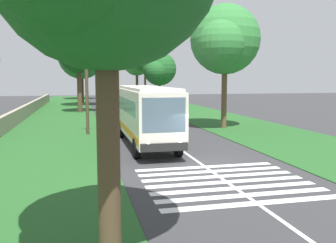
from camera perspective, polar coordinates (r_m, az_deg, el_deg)
ground at (r=18.72m, az=5.10°, el=-6.51°), size 160.00×160.00×0.00m
grass_verge_left at (r=32.66m, az=-17.42°, el=-1.13°), size 120.00×8.00×0.04m
grass_verge_right at (r=35.44m, az=10.05°, el=-0.34°), size 120.00×8.00×0.04m
centre_line at (r=33.08m, az=-3.11°, el=-0.77°), size 110.00×0.16×0.01m
coach_bus at (r=23.66m, az=-3.55°, el=1.51°), size 11.16×2.62×3.73m
zebra_crossing at (r=15.69m, az=8.99°, el=-9.14°), size 5.85×6.80×0.01m
trailing_car_0 at (r=43.09m, az=-8.24°, el=1.77°), size 4.30×1.78×1.43m
trailing_car_1 at (r=49.46m, az=-8.87°, el=2.38°), size 4.30×1.78×1.43m
trailing_car_2 at (r=57.48m, az=-9.31°, el=2.95°), size 4.30×1.78×1.43m
trailing_car_3 at (r=66.47m, az=-6.81°, el=3.47°), size 4.30×1.78×1.43m
trailing_minibus_0 at (r=74.83m, az=-7.66°, el=4.48°), size 6.00×2.14×2.53m
roadside_tree_left_0 at (r=60.23m, az=-13.29°, el=9.61°), size 8.42×7.19×11.33m
roadside_tree_left_2 at (r=78.37m, az=-13.60°, el=9.35°), size 8.14×7.24×12.00m
roadside_tree_left_3 at (r=48.00m, az=-13.68°, el=10.01°), size 5.79×5.03×9.88m
roadside_tree_right_0 at (r=58.81m, az=-1.48°, el=7.93°), size 6.55×5.28×8.38m
roadside_tree_right_1 at (r=70.06m, az=-3.66°, el=9.70°), size 6.26×5.40×10.85m
roadside_tree_right_2 at (r=32.21m, az=8.39°, el=12.00°), size 7.27×5.84×10.38m
roadside_tree_right_3 at (r=78.43m, az=-4.93°, el=9.06°), size 7.22×5.97×10.78m
utility_pole at (r=28.53m, az=-12.37°, el=5.61°), size 0.24×1.40×7.29m
roadside_wall at (r=37.91m, az=-22.06°, el=0.79°), size 70.00×0.40×1.36m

